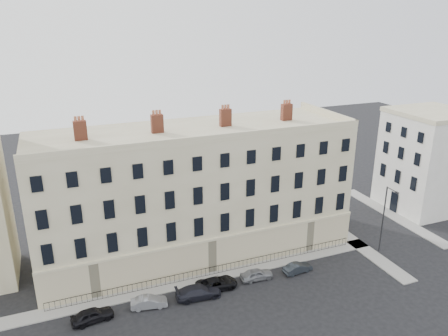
# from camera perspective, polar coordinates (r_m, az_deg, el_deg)

# --- Properties ---
(ground) EXTENTS (160.00, 160.00, 0.00)m
(ground) POSITION_cam_1_polar(r_m,az_deg,el_deg) (47.82, 8.08, -15.46)
(ground) COLOR black
(ground) RESTS_ON ground
(terrace) EXTENTS (36.22, 12.22, 17.00)m
(terrace) POSITION_cam_1_polar(r_m,az_deg,el_deg) (51.72, -3.89, -3.01)
(terrace) COLOR #B8AE89
(terrace) RESTS_ON ground
(adjacent_building) EXTENTS (10.00, 10.00, 14.00)m
(adjacent_building) POSITION_cam_1_polar(r_m,az_deg,el_deg) (69.58, 24.93, 0.68)
(adjacent_building) COLOR silver
(adjacent_building) RESTS_ON ground
(pavement_terrace) EXTENTS (48.00, 2.00, 0.12)m
(pavement_terrace) POSITION_cam_1_polar(r_m,az_deg,el_deg) (48.34, -5.73, -14.84)
(pavement_terrace) COLOR gray
(pavement_terrace) RESTS_ON ground
(pavement_east_return) EXTENTS (2.00, 24.00, 0.12)m
(pavement_east_return) POSITION_cam_1_polar(r_m,az_deg,el_deg) (59.88, 15.24, -8.27)
(pavement_east_return) COLOR gray
(pavement_east_return) RESTS_ON ground
(pavement_adjacent) EXTENTS (2.00, 20.00, 0.12)m
(pavement_adjacent) POSITION_cam_1_polar(r_m,az_deg,el_deg) (67.26, 21.13, -5.77)
(pavement_adjacent) COLOR gray
(pavement_adjacent) RESTS_ON ground
(railings) EXTENTS (35.00, 0.04, 0.96)m
(railings) POSITION_cam_1_polar(r_m,az_deg,el_deg) (49.40, -1.31, -13.22)
(railings) COLOR black
(railings) RESTS_ON ground
(car_a) EXTENTS (4.08, 2.04, 1.33)m
(car_a) POSITION_cam_1_polar(r_m,az_deg,el_deg) (44.74, -16.81, -17.91)
(car_a) COLOR black
(car_a) RESTS_ON ground
(car_b) EXTENTS (3.70, 1.82, 1.17)m
(car_b) POSITION_cam_1_polar(r_m,az_deg,el_deg) (45.30, -9.77, -16.88)
(car_b) COLOR slate
(car_b) RESTS_ON ground
(car_c) EXTENTS (4.78, 2.21, 1.35)m
(car_c) POSITION_cam_1_polar(r_m,az_deg,el_deg) (45.98, -3.37, -15.84)
(car_c) COLOR black
(car_c) RESTS_ON ground
(car_d) EXTENTS (4.45, 2.15, 1.22)m
(car_d) POSITION_cam_1_polar(r_m,az_deg,el_deg) (47.23, -0.95, -14.84)
(car_d) COLOR black
(car_d) RESTS_ON ground
(car_e) EXTENTS (3.67, 1.61, 1.23)m
(car_e) POSITION_cam_1_polar(r_m,az_deg,el_deg) (48.75, 4.28, -13.68)
(car_e) COLOR gray
(car_e) RESTS_ON ground
(car_f) EXTENTS (3.49, 1.48, 1.12)m
(car_f) POSITION_cam_1_polar(r_m,az_deg,el_deg) (50.47, 9.59, -12.74)
(car_f) COLOR #23282E
(car_f) RESTS_ON ground
(streetlamp) EXTENTS (0.30, 1.82, 8.40)m
(streetlamp) POSITION_cam_1_polar(r_m,az_deg,el_deg) (55.18, 20.18, -5.97)
(streetlamp) COLOR #2B2B2F
(streetlamp) RESTS_ON ground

